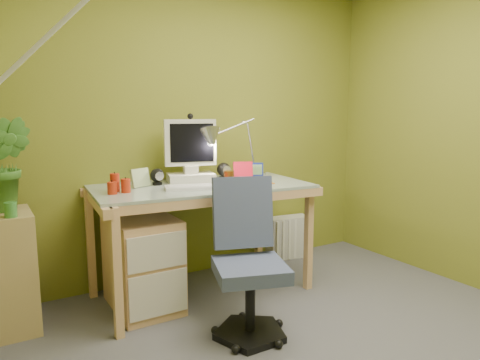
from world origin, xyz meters
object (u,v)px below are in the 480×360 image
desk (202,240)px  potted_plant (4,164)px  side_ledge (11,271)px  monitor (190,148)px  desk_lamp (242,136)px  radiator (288,237)px  task_chair (250,269)px

desk → potted_plant: potted_plant is taller
desk → side_ledge: bearing=179.5°
monitor → side_ledge: (-1.24, -0.06, -0.70)m
desk_lamp → radiator: desk_lamp is taller
desk → desk_lamp: desk_lamp is taller
monitor → side_ledge: monitor is taller
desk_lamp → side_ledge: (-1.69, -0.06, -0.77)m
task_chair → side_ledge: bearing=163.5°
desk_lamp → side_ledge: desk_lamp is taller
monitor → task_chair: size_ratio=0.61×
potted_plant → radiator: (2.25, 0.15, -0.82)m
desk_lamp → radiator: (0.57, 0.14, -0.95)m
radiator → monitor: bearing=-164.7°
desk_lamp → task_chair: desk_lamp is taller
desk_lamp → task_chair: 1.26m
side_ledge → desk: bearing=-5.3°
side_ledge → task_chair: size_ratio=0.88×
desk → desk_lamp: 0.88m
side_ledge → potted_plant: bearing=73.3°
monitor → desk_lamp: bearing=14.0°
monitor → radiator: monitor is taller
side_ledge → radiator: side_ledge is taller
desk → radiator: size_ratio=3.98×
side_ledge → monitor: bearing=3.0°
task_chair → potted_plant: bearing=161.5°
side_ledge → task_chair: bearing=-35.0°
monitor → radiator: (1.02, 0.14, -0.87)m
monitor → side_ledge: bearing=-163.0°
desk_lamp → potted_plant: bearing=-175.5°
monitor → desk_lamp: (0.45, 0.00, 0.08)m
potted_plant → task_chair: potted_plant is taller
monitor → task_chair: 1.11m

